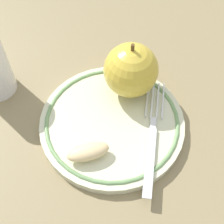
% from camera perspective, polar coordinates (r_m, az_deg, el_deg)
% --- Properties ---
extents(ground_plane, '(2.00, 2.00, 0.00)m').
position_cam_1_polar(ground_plane, '(0.47, 3.24, -3.09)').
color(ground_plane, '#867651').
extents(plate, '(0.21, 0.21, 0.02)m').
position_cam_1_polar(plate, '(0.46, 0.00, -1.96)').
color(plate, beige).
rests_on(plate, ground_plane).
extents(apple_red_whole, '(0.08, 0.08, 0.09)m').
position_cam_1_polar(apple_red_whole, '(0.46, 3.48, 7.63)').
color(apple_red_whole, gold).
rests_on(apple_red_whole, plate).
extents(apple_slice_front, '(0.06, 0.04, 0.02)m').
position_cam_1_polar(apple_slice_front, '(0.42, -4.42, -7.27)').
color(apple_slice_front, beige).
rests_on(apple_slice_front, plate).
extents(fork, '(0.13, 0.16, 0.00)m').
position_cam_1_polar(fork, '(0.44, 7.30, -4.64)').
color(fork, silver).
rests_on(fork, plate).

